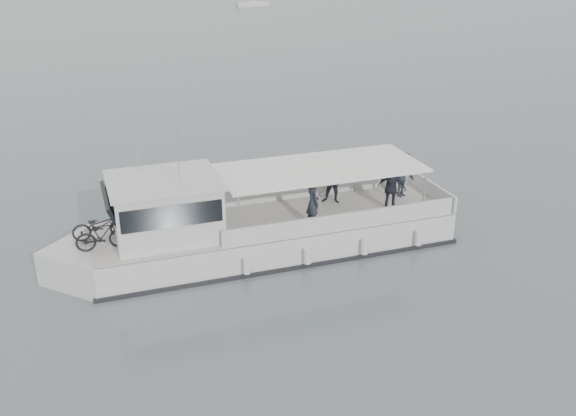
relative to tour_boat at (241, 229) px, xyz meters
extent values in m
plane|color=#556165|center=(6.04, 2.36, -1.03)|extent=(1400.00, 1400.00, 0.00)
cube|color=silver|center=(1.31, 0.06, -0.54)|extent=(13.26, 4.13, 1.42)
cube|color=silver|center=(-5.24, -0.26, -0.54)|extent=(3.55, 3.55, 1.42)
cube|color=beige|center=(1.31, 0.06, 0.17)|extent=(13.26, 4.13, 0.07)
cube|color=black|center=(1.31, 0.06, -0.98)|extent=(13.48, 4.27, 0.20)
cube|color=silver|center=(3.19, 1.84, 0.50)|extent=(8.73, 0.54, 0.66)
cube|color=silver|center=(3.35, -1.52, 0.50)|extent=(8.73, 0.54, 0.66)
cube|color=silver|center=(7.80, 0.38, 0.50)|extent=(0.28, 3.50, 0.66)
cube|color=silver|center=(-2.62, -0.13, 1.15)|extent=(3.63, 3.12, 1.97)
cube|color=black|center=(-4.31, -0.21, 1.32)|extent=(0.75, 2.76, 1.26)
cube|color=black|center=(-2.62, -0.13, 1.48)|extent=(3.42, 3.15, 0.76)
cube|color=silver|center=(-2.62, -0.13, 2.19)|extent=(3.86, 3.34, 0.11)
cube|color=white|center=(3.05, 0.15, 1.97)|extent=(7.58, 3.64, 0.09)
cylinder|color=silver|center=(-0.36, -1.55, 1.07)|extent=(0.07, 0.07, 1.80)
cylinder|color=silver|center=(-0.51, 1.50, 1.07)|extent=(0.07, 0.07, 1.80)
cylinder|color=silver|center=(6.62, -1.21, 1.07)|extent=(0.07, 0.07, 1.80)
cylinder|color=silver|center=(6.47, 1.85, 1.07)|extent=(0.07, 0.07, 1.80)
cylinder|color=silver|center=(-3.32, 0.82, 3.61)|extent=(0.03, 0.03, 2.84)
cylinder|color=silver|center=(-2.15, -0.87, 3.39)|extent=(0.03, 0.03, 2.40)
cylinder|color=silver|center=(-0.24, -1.94, -0.48)|extent=(0.27, 0.27, 0.55)
cylinder|color=silver|center=(1.95, -1.83, -0.48)|extent=(0.27, 0.27, 0.55)
cylinder|color=silver|center=(4.13, -1.72, -0.48)|extent=(0.27, 0.27, 0.55)
cylinder|color=silver|center=(6.31, -1.62, -0.48)|extent=(0.27, 0.27, 0.55)
imported|color=black|center=(-4.82, 0.20, 0.66)|extent=(1.90, 0.74, 0.98)
imported|color=black|center=(-4.78, -0.67, 0.69)|extent=(1.75, 0.57, 1.04)
imported|color=#292D37|center=(2.44, -0.87, 1.09)|extent=(0.50, 0.71, 1.83)
imported|color=#292D37|center=(3.89, 0.95, 1.09)|extent=(1.12, 1.06, 1.83)
imported|color=#292D37|center=(5.70, -0.38, 1.09)|extent=(1.12, 1.01, 1.83)
imported|color=#292D37|center=(6.74, 0.77, 1.09)|extent=(1.36, 1.13, 1.83)
cube|color=silver|center=(21.39, 87.37, -0.73)|extent=(5.52, 2.22, 0.75)
cube|color=silver|center=(21.39, 87.37, -0.41)|extent=(2.02, 1.68, 0.45)
camera|label=1|loc=(-4.29, -20.62, 9.74)|focal=40.00mm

